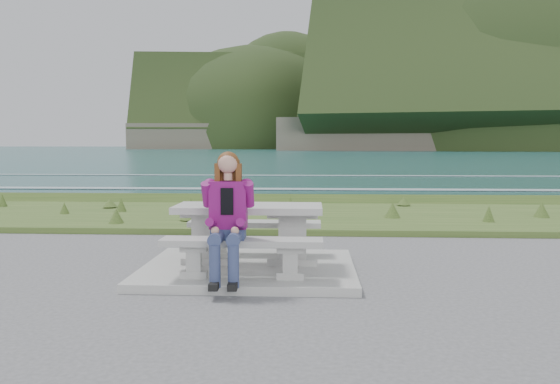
{
  "coord_description": "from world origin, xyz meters",
  "views": [
    {
      "loc": [
        0.76,
        -6.64,
        1.59
      ],
      "look_at": [
        0.32,
        1.2,
        0.91
      ],
      "focal_mm": 35.0,
      "sensor_mm": 36.0,
      "label": 1
    }
  ],
  "objects": [
    {
      "name": "bench_landward",
      "position": [
        0.0,
        -0.7,
        0.45
      ],
      "size": [
        1.8,
        0.35,
        0.45
      ],
      "color": "gray",
      "rests_on": "concrete_slab"
    },
    {
      "name": "bench_seaward",
      "position": [
        0.0,
        0.7,
        0.45
      ],
      "size": [
        1.8,
        0.35,
        0.45
      ],
      "color": "gray",
      "rests_on": "concrete_slab"
    },
    {
      "name": "picnic_table",
      "position": [
        0.0,
        0.0,
        0.68
      ],
      "size": [
        1.8,
        0.75,
        0.75
      ],
      "color": "gray",
      "rests_on": "concrete_slab"
    },
    {
      "name": "grass_verge",
      "position": [
        0.0,
        5.0,
        0.0
      ],
      "size": [
        160.0,
        4.5,
        0.22
      ],
      "primitive_type": "cube",
      "color": "#2D4E1D",
      "rests_on": "ground"
    },
    {
      "name": "ocean",
      "position": [
        0.0,
        25.09,
        -1.74
      ],
      "size": [
        1600.0,
        1600.0,
        0.09
      ],
      "color": "#1B4E4F",
      "rests_on": "ground"
    },
    {
      "name": "seated_woman",
      "position": [
        -0.14,
        -0.84,
        0.62
      ],
      "size": [
        0.41,
        0.71,
        1.42
      ],
      "rotation": [
        0.0,
        0.0,
        0.03
      ],
      "color": "navy",
      "rests_on": "concrete_slab"
    },
    {
      "name": "shore_drop",
      "position": [
        0.0,
        7.9,
        0.0
      ],
      "size": [
        160.0,
        0.8,
        2.2
      ],
      "primitive_type": "cube",
      "color": "#65594C",
      "rests_on": "ground"
    },
    {
      "name": "concrete_slab",
      "position": [
        0.0,
        0.0,
        0.05
      ],
      "size": [
        2.6,
        2.1,
        0.1
      ],
      "primitive_type": "cube",
      "color": "gray",
      "rests_on": "ground"
    }
  ]
}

